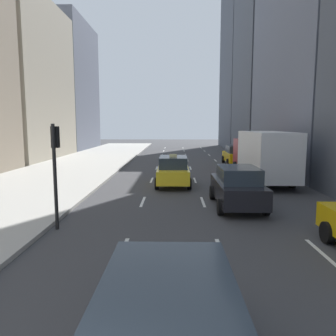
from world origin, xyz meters
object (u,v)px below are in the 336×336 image
(taxi_lead, at_px, (236,155))
(sedan_silver_behind, at_px, (237,187))
(traffic_light_pole, at_px, (55,159))
(sedan_black_near, at_px, (168,333))
(box_truck, at_px, (262,155))
(taxi_third, at_px, (173,171))

(taxi_lead, xyz_separation_m, sedan_silver_behind, (-2.80, -15.45, 0.02))
(taxi_lead, bearing_deg, traffic_light_pole, -117.22)
(taxi_lead, distance_m, traffic_light_pole, 20.94)
(sedan_black_near, xyz_separation_m, traffic_light_pole, (-3.95, 6.99, 1.51))
(taxi_lead, relative_size, traffic_light_pole, 1.22)
(sedan_silver_behind, distance_m, box_truck, 7.17)
(taxi_lead, height_order, taxi_third, same)
(sedan_silver_behind, bearing_deg, sedan_black_near, -105.47)
(taxi_lead, distance_m, taxi_third, 11.76)
(sedan_black_near, relative_size, box_truck, 0.53)
(taxi_third, height_order, box_truck, box_truck)
(box_truck, distance_m, traffic_light_pole, 13.61)
(taxi_third, bearing_deg, sedan_black_near, -90.00)
(box_truck, relative_size, traffic_light_pole, 2.33)
(sedan_silver_behind, xyz_separation_m, box_truck, (2.80, 6.56, 0.80))
(box_truck, xyz_separation_m, traffic_light_pole, (-9.55, -9.68, 0.70))
(traffic_light_pole, bearing_deg, sedan_black_near, -60.54)
(taxi_lead, bearing_deg, taxi_third, -118.45)
(sedan_silver_behind, height_order, traffic_light_pole, traffic_light_pole)
(taxi_lead, xyz_separation_m, sedan_black_near, (-5.60, -25.56, 0.02))
(taxi_third, xyz_separation_m, sedan_silver_behind, (2.80, -5.11, 0.02))
(box_truck, bearing_deg, taxi_third, -165.54)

